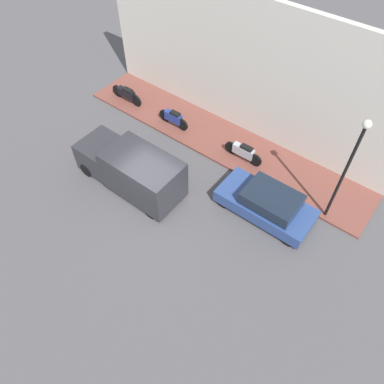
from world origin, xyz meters
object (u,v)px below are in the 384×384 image
(parked_car, at_px, (267,204))
(delivery_van, at_px, (131,168))
(motorcycle_blue, at_px, (173,118))
(streetlamp, at_px, (350,161))
(motorcycle_black, at_px, (127,94))
(scooter_silver, at_px, (243,152))

(parked_car, height_order, delivery_van, delivery_van)
(delivery_van, bearing_deg, motorcycle_blue, 14.32)
(motorcycle_blue, height_order, streetlamp, streetlamp)
(parked_car, bearing_deg, motorcycle_black, 79.01)
(parked_car, relative_size, delivery_van, 0.80)
(parked_car, height_order, scooter_silver, parked_car)
(parked_car, height_order, motorcycle_black, parked_car)
(motorcycle_blue, height_order, motorcycle_black, motorcycle_blue)
(parked_car, height_order, motorcycle_blue, parked_car)
(parked_car, bearing_deg, delivery_van, 112.27)
(motorcycle_black, distance_m, streetlamp, 12.34)
(motorcycle_black, xyz_separation_m, streetlamp, (-0.52, -12.02, 2.74))
(delivery_van, distance_m, motorcycle_black, 6.09)
(motorcycle_black, height_order, streetlamp, streetlamp)
(parked_car, xyz_separation_m, scooter_silver, (2.02, 2.46, -0.05))
(delivery_van, distance_m, motorcycle_blue, 4.35)
(streetlamp, bearing_deg, scooter_silver, 82.30)
(parked_car, bearing_deg, streetlamp, -55.90)
(scooter_silver, xyz_separation_m, streetlamp, (-0.61, -4.54, 2.73))
(delivery_van, bearing_deg, motorcycle_black, 46.26)
(scooter_silver, bearing_deg, delivery_van, 144.28)
(motorcycle_blue, relative_size, scooter_silver, 0.91)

